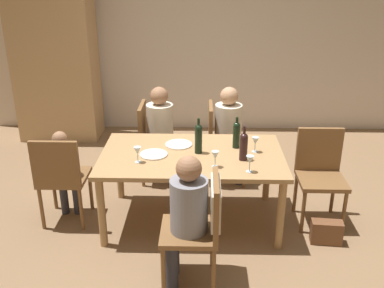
# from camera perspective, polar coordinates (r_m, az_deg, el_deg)

# --- Properties ---
(ground_plane) EXTENTS (10.00, 10.00, 0.00)m
(ground_plane) POSITION_cam_1_polar(r_m,az_deg,el_deg) (4.49, 0.00, -9.76)
(ground_plane) COLOR #846647
(rear_room_partition) EXTENTS (6.40, 0.12, 2.70)m
(rear_room_partition) POSITION_cam_1_polar(r_m,az_deg,el_deg) (6.59, 0.62, 13.41)
(rear_room_partition) COLOR beige
(rear_room_partition) RESTS_ON ground_plane
(armoire_cabinet) EXTENTS (1.18, 0.62, 2.18)m
(armoire_cabinet) POSITION_cam_1_polar(r_m,az_deg,el_deg) (6.53, -17.19, 10.07)
(armoire_cabinet) COLOR tan
(armoire_cabinet) RESTS_ON ground_plane
(dining_table) EXTENTS (1.72, 1.03, 0.72)m
(dining_table) POSITION_cam_1_polar(r_m,az_deg,el_deg) (4.18, 0.00, -2.25)
(dining_table) COLOR #A87F51
(dining_table) RESTS_ON ground_plane
(chair_far_right) EXTENTS (0.44, 0.44, 0.92)m
(chair_far_right) POSITION_cam_1_polar(r_m,az_deg,el_deg) (5.05, 3.66, 0.83)
(chair_far_right) COLOR brown
(chair_far_right) RESTS_ON ground_plane
(chair_far_left) EXTENTS (0.44, 0.44, 0.92)m
(chair_far_left) POSITION_cam_1_polar(r_m,az_deg,el_deg) (5.08, -5.09, 0.91)
(chair_far_left) COLOR brown
(chair_far_left) RESTS_ON ground_plane
(chair_near) EXTENTS (0.46, 0.44, 0.92)m
(chair_near) POSITION_cam_1_polar(r_m,az_deg,el_deg) (3.41, 1.71, -9.39)
(chair_near) COLOR brown
(chair_near) RESTS_ON ground_plane
(chair_left_end) EXTENTS (0.44, 0.44, 0.92)m
(chair_left_end) POSITION_cam_1_polar(r_m,az_deg,el_deg) (4.36, -16.58, -3.81)
(chair_left_end) COLOR brown
(chair_left_end) RESTS_ON ground_plane
(chair_right_end) EXTENTS (0.44, 0.44, 0.92)m
(chair_right_end) POSITION_cam_1_polar(r_m,az_deg,el_deg) (4.45, 16.20, -3.18)
(chair_right_end) COLOR brown
(chair_right_end) RESTS_ON ground_plane
(person_woman_host) EXTENTS (0.35, 0.30, 1.13)m
(person_woman_host) POSITION_cam_1_polar(r_m,az_deg,el_deg) (5.01, 4.98, 2.08)
(person_woman_host) COLOR #33333D
(person_woman_host) RESTS_ON ground_plane
(person_man_bearded) EXTENTS (0.35, 0.30, 1.12)m
(person_man_bearded) POSITION_cam_1_polar(r_m,az_deg,el_deg) (5.02, -3.86, 2.14)
(person_man_bearded) COLOR #33333D
(person_man_bearded) RESTS_ON ground_plane
(person_man_guest) EXTENTS (0.33, 0.29, 1.10)m
(person_man_guest) POSITION_cam_1_polar(r_m,az_deg,el_deg) (3.39, -0.83, -8.72)
(person_man_guest) COLOR #33333D
(person_man_guest) RESTS_ON ground_plane
(person_child_small) EXTENTS (0.22, 0.25, 0.94)m
(person_child_small) POSITION_cam_1_polar(r_m,az_deg,el_deg) (4.44, -16.20, -2.86)
(person_child_small) COLOR #33333D
(person_child_small) RESTS_ON ground_plane
(wine_bottle_tall_green) EXTENTS (0.07, 0.07, 0.34)m
(wine_bottle_tall_green) POSITION_cam_1_polar(r_m,az_deg,el_deg) (4.11, 0.84, 0.82)
(wine_bottle_tall_green) COLOR black
(wine_bottle_tall_green) RESTS_ON dining_table
(wine_bottle_dark_red) EXTENTS (0.07, 0.07, 0.31)m
(wine_bottle_dark_red) POSITION_cam_1_polar(r_m,az_deg,el_deg) (4.26, 5.76, 1.30)
(wine_bottle_dark_red) COLOR black
(wine_bottle_dark_red) RESTS_ON dining_table
(wine_bottle_short_olive) EXTENTS (0.07, 0.07, 0.33)m
(wine_bottle_short_olive) POSITION_cam_1_polar(r_m,az_deg,el_deg) (4.00, 6.68, -0.19)
(wine_bottle_short_olive) COLOR black
(wine_bottle_short_olive) RESTS_ON dining_table
(wine_glass_near_left) EXTENTS (0.07, 0.07, 0.15)m
(wine_glass_near_left) POSITION_cam_1_polar(r_m,az_deg,el_deg) (3.85, 3.01, -1.53)
(wine_glass_near_left) COLOR silver
(wine_glass_near_left) RESTS_ON dining_table
(wine_glass_centre) EXTENTS (0.07, 0.07, 0.15)m
(wine_glass_centre) POSITION_cam_1_polar(r_m,az_deg,el_deg) (3.97, -7.06, -0.94)
(wine_glass_centre) COLOR silver
(wine_glass_centre) RESTS_ON dining_table
(wine_glass_near_right) EXTENTS (0.07, 0.07, 0.15)m
(wine_glass_near_right) POSITION_cam_1_polar(r_m,az_deg,el_deg) (3.79, 7.48, -2.12)
(wine_glass_near_right) COLOR silver
(wine_glass_near_right) RESTS_ON dining_table
(wine_glass_far) EXTENTS (0.07, 0.07, 0.15)m
(wine_glass_far) POSITION_cam_1_polar(r_m,az_deg,el_deg) (4.19, 8.18, 0.33)
(wine_glass_far) COLOR silver
(wine_glass_far) RESTS_ON dining_table
(dinner_plate_host) EXTENTS (0.26, 0.26, 0.01)m
(dinner_plate_host) POSITION_cam_1_polar(r_m,az_deg,el_deg) (4.34, -1.73, -0.06)
(dinner_plate_host) COLOR white
(dinner_plate_host) RESTS_ON dining_table
(dinner_plate_guest_left) EXTENTS (0.26, 0.26, 0.01)m
(dinner_plate_guest_left) POSITION_cam_1_polar(r_m,az_deg,el_deg) (4.13, -4.97, -1.35)
(dinner_plate_guest_left) COLOR silver
(dinner_plate_guest_left) RESTS_ON dining_table
(handbag) EXTENTS (0.29, 0.14, 0.22)m
(handbag) POSITION_cam_1_polar(r_m,az_deg,el_deg) (4.29, 16.97, -10.83)
(handbag) COLOR brown
(handbag) RESTS_ON ground_plane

